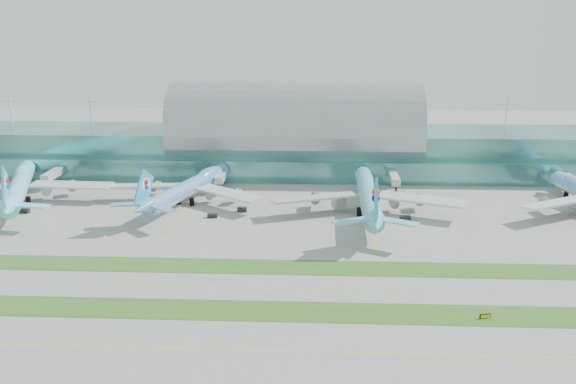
# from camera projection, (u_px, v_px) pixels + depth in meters

# --- Properties ---
(ground) EXTENTS (700.00, 700.00, 0.00)m
(ground) POSITION_uv_depth(u_px,v_px,m) (279.00, 270.00, 189.90)
(ground) COLOR gray
(ground) RESTS_ON ground
(terminal) EXTENTS (340.00, 69.10, 36.00)m
(terminal) POSITION_uv_depth(u_px,v_px,m) (295.00, 142.00, 310.35)
(terminal) COLOR #3D7A75
(terminal) RESTS_ON ground
(grass_strip_near) EXTENTS (420.00, 12.00, 0.08)m
(grass_strip_near) POSITION_uv_depth(u_px,v_px,m) (272.00, 311.00, 162.89)
(grass_strip_near) COLOR #2D591E
(grass_strip_near) RESTS_ON ground
(grass_strip_far) EXTENTS (420.00, 12.00, 0.08)m
(grass_strip_far) POSITION_uv_depth(u_px,v_px,m) (280.00, 267.00, 191.82)
(grass_strip_far) COLOR #2D591E
(grass_strip_far) RESTS_ON ground
(taxiline_a) EXTENTS (420.00, 0.35, 0.01)m
(taxiline_a) POSITION_uv_depth(u_px,v_px,m) (266.00, 351.00, 143.62)
(taxiline_a) COLOR yellow
(taxiline_a) RESTS_ON ground
(taxiline_b) EXTENTS (420.00, 0.35, 0.01)m
(taxiline_b) POSITION_uv_depth(u_px,v_px,m) (276.00, 289.00, 176.40)
(taxiline_b) COLOR yellow
(taxiline_b) RESTS_ON ground
(taxiline_c) EXTENTS (420.00, 0.35, 0.01)m
(taxiline_c) POSITION_uv_depth(u_px,v_px,m) (283.00, 249.00, 207.25)
(taxiline_c) COLOR yellow
(taxiline_c) RESTS_ON ground
(taxiline_d) EXTENTS (420.00, 0.35, 0.01)m
(taxiline_d) POSITION_uv_depth(u_px,v_px,m) (286.00, 227.00, 228.46)
(taxiline_d) COLOR yellow
(taxiline_d) RESTS_ON ground
(airliner_a) EXTENTS (70.27, 81.73, 23.23)m
(airliner_a) POSITION_uv_depth(u_px,v_px,m) (19.00, 185.00, 257.98)
(airliner_a) COLOR #6FE5F5
(airliner_a) RESTS_ON ground
(airliner_b) EXTENTS (65.44, 75.77, 21.28)m
(airliner_b) POSITION_uv_depth(u_px,v_px,m) (190.00, 186.00, 258.53)
(airliner_b) COLOR #5C94CB
(airliner_b) RESTS_ON ground
(airliner_c) EXTENTS (74.50, 84.42, 23.27)m
(airliner_c) POSITION_uv_depth(u_px,v_px,m) (368.00, 195.00, 243.84)
(airliner_c) COLOR #64C2DD
(airliner_c) RESTS_ON ground
(gse_b) EXTENTS (3.91, 2.49, 1.72)m
(gse_b) POSITION_uv_depth(u_px,v_px,m) (25.00, 211.00, 245.31)
(gse_b) COLOR black
(gse_b) RESTS_ON ground
(gse_c) EXTENTS (3.82, 2.28, 1.42)m
(gse_c) POSITION_uv_depth(u_px,v_px,m) (212.00, 216.00, 239.63)
(gse_c) COLOR black
(gse_c) RESTS_ON ground
(gse_d) EXTENTS (3.77, 2.37, 1.74)m
(gse_d) POSITION_uv_depth(u_px,v_px,m) (242.00, 209.00, 246.95)
(gse_d) COLOR black
(gse_d) RESTS_ON ground
(gse_e) EXTENTS (3.60, 2.65, 1.32)m
(gse_e) POSITION_uv_depth(u_px,v_px,m) (376.00, 227.00, 226.22)
(gse_e) COLOR orange
(gse_e) RESTS_ON ground
(gse_f) EXTENTS (3.99, 2.29, 1.63)m
(gse_f) POSITION_uv_depth(u_px,v_px,m) (405.00, 218.00, 236.35)
(gse_f) COLOR black
(gse_f) RESTS_ON ground
(taxiway_sign_east) EXTENTS (2.88, 0.97, 1.22)m
(taxiway_sign_east) POSITION_uv_depth(u_px,v_px,m) (485.00, 316.00, 158.88)
(taxiway_sign_east) COLOR black
(taxiway_sign_east) RESTS_ON ground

